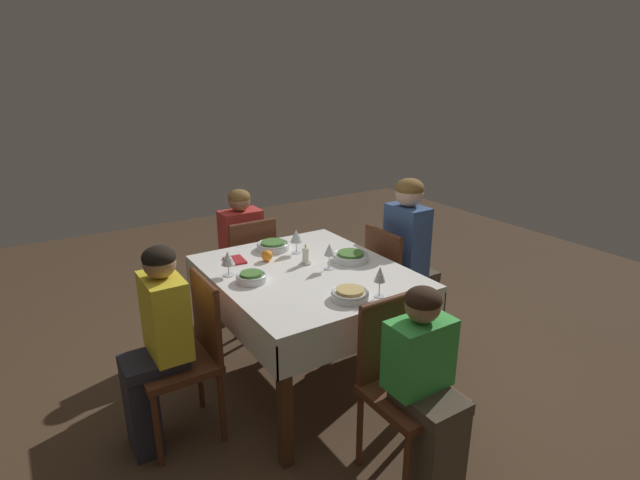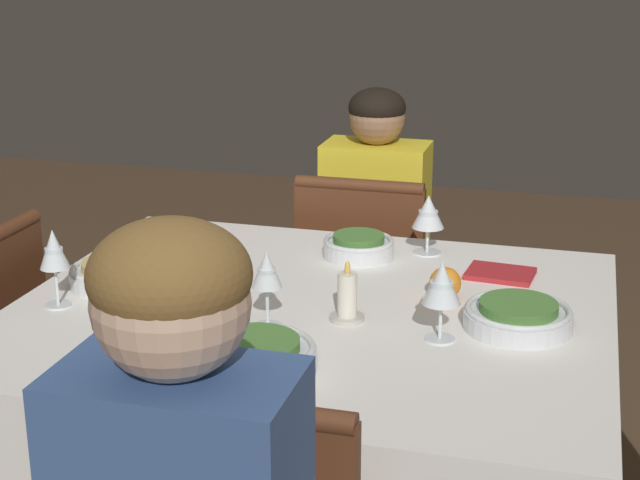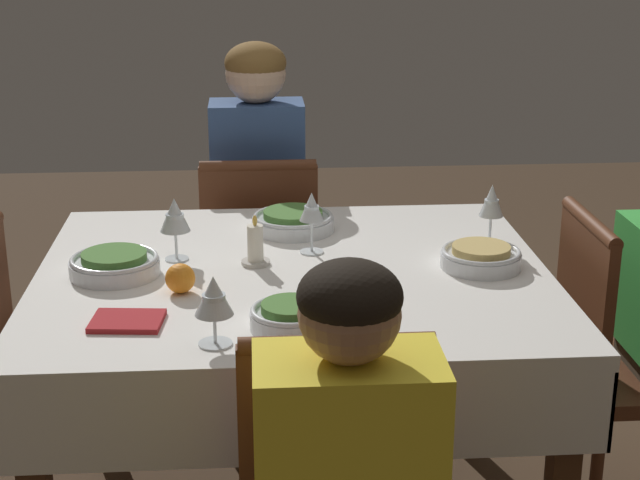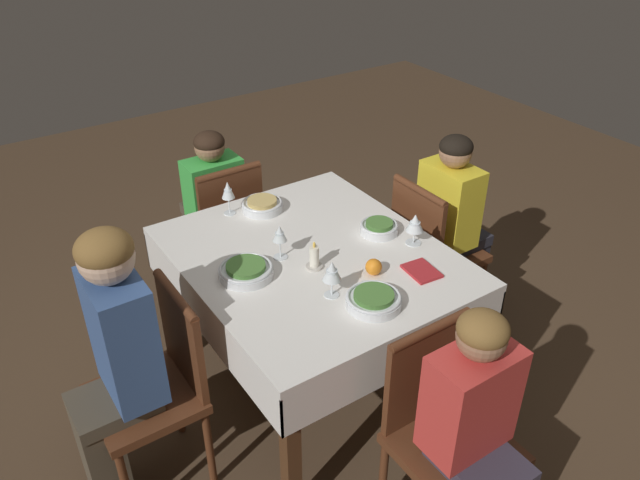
{
  "view_description": "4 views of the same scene",
  "coord_description": "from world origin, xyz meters",
  "px_view_note": "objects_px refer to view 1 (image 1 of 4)",
  "views": [
    {
      "loc": [
        2.35,
        -1.41,
        1.9
      ],
      "look_at": [
        0.02,
        0.09,
        0.95
      ],
      "focal_mm": 28.0,
      "sensor_mm": 36.0,
      "label": 1
    },
    {
      "loc": [
        -0.53,
        1.84,
        1.53
      ],
      "look_at": [
        -0.01,
        -0.05,
        0.91
      ],
      "focal_mm": 55.0,
      "sensor_mm": 36.0,
      "label": 2
    },
    {
      "loc": [
        -0.09,
        -2.22,
        1.6
      ],
      "look_at": [
        0.07,
        0.06,
        0.83
      ],
      "focal_mm": 55.0,
      "sensor_mm": 36.0,
      "label": 3
    },
    {
      "loc": [
        -1.88,
        1.21,
        2.25
      ],
      "look_at": [
        -0.03,
        -0.02,
        0.85
      ],
      "focal_mm": 35.0,
      "sensor_mm": 36.0,
      "label": 4
    }
  ],
  "objects_px": {
    "person_child_green": "(428,386)",
    "napkin_red_folded": "(235,260)",
    "person_child_yellow": "(156,342)",
    "bowl_west": "(273,246)",
    "chair_south": "(188,351)",
    "wine_glass_north": "(329,251)",
    "wine_glass_east": "(380,275)",
    "dining_table": "(307,284)",
    "chair_north": "(394,280)",
    "candle_centerpiece": "(306,257)",
    "person_adult_denim": "(411,251)",
    "bowl_north": "(351,256)",
    "wine_glass_west": "(296,237)",
    "person_child_red": "(239,250)",
    "chair_east": "(403,379)",
    "chair_west": "(248,267)",
    "bowl_south": "(251,277)",
    "bowl_east": "(350,294)",
    "orange_fruit": "(267,256)",
    "wine_glass_south": "(228,259)"
  },
  "relations": [
    {
      "from": "person_child_green",
      "to": "napkin_red_folded",
      "type": "relative_size",
      "value": 6.39
    },
    {
      "from": "person_child_yellow",
      "to": "bowl_west",
      "type": "xyz_separation_m",
      "value": [
        -0.48,
        0.91,
        0.2
      ]
    },
    {
      "from": "napkin_red_folded",
      "to": "chair_south",
      "type": "bearing_deg",
      "value": -48.13
    },
    {
      "from": "wine_glass_north",
      "to": "wine_glass_east",
      "type": "height_order",
      "value": "wine_glass_east"
    },
    {
      "from": "dining_table",
      "to": "person_child_yellow",
      "type": "height_order",
      "value": "person_child_yellow"
    },
    {
      "from": "chair_north",
      "to": "candle_centerpiece",
      "type": "xyz_separation_m",
      "value": [
        -0.01,
        -0.71,
        0.31
      ]
    },
    {
      "from": "chair_north",
      "to": "person_adult_denim",
      "type": "height_order",
      "value": "person_adult_denim"
    },
    {
      "from": "bowl_north",
      "to": "candle_centerpiece",
      "type": "relative_size",
      "value": 1.77
    },
    {
      "from": "chair_south",
      "to": "person_adult_denim",
      "type": "distance_m",
      "value": 1.68
    },
    {
      "from": "person_child_green",
      "to": "wine_glass_west",
      "type": "height_order",
      "value": "person_child_green"
    },
    {
      "from": "person_child_yellow",
      "to": "person_child_red",
      "type": "height_order",
      "value": "person_child_yellow"
    },
    {
      "from": "candle_centerpiece",
      "to": "napkin_red_folded",
      "type": "relative_size",
      "value": 0.8
    },
    {
      "from": "person_child_yellow",
      "to": "candle_centerpiece",
      "type": "relative_size",
      "value": 8.71
    },
    {
      "from": "chair_north",
      "to": "bowl_west",
      "type": "xyz_separation_m",
      "value": [
        -0.35,
        -0.76,
        0.3
      ]
    },
    {
      "from": "bowl_north",
      "to": "wine_glass_east",
      "type": "bearing_deg",
      "value": -19.49
    },
    {
      "from": "chair_east",
      "to": "chair_west",
      "type": "xyz_separation_m",
      "value": [
        -1.7,
        -0.02,
        0.0
      ]
    },
    {
      "from": "napkin_red_folded",
      "to": "person_child_red",
      "type": "bearing_deg",
      "value": 154.77
    },
    {
      "from": "wine_glass_north",
      "to": "chair_west",
      "type": "bearing_deg",
      "value": -172.24
    },
    {
      "from": "bowl_south",
      "to": "bowl_east",
      "type": "bearing_deg",
      "value": 35.1
    },
    {
      "from": "bowl_east",
      "to": "orange_fruit",
      "type": "relative_size",
      "value": 2.87
    },
    {
      "from": "person_child_green",
      "to": "bowl_west",
      "type": "distance_m",
      "value": 1.46
    },
    {
      "from": "dining_table",
      "to": "chair_east",
      "type": "distance_m",
      "value": 0.87
    },
    {
      "from": "person_child_red",
      "to": "bowl_west",
      "type": "xyz_separation_m",
      "value": [
        0.58,
        -0.0,
        0.21
      ]
    },
    {
      "from": "wine_glass_north",
      "to": "person_child_green",
      "type": "bearing_deg",
      "value": -6.26
    },
    {
      "from": "person_adult_denim",
      "to": "candle_centerpiece",
      "type": "height_order",
      "value": "person_adult_denim"
    },
    {
      "from": "bowl_south",
      "to": "orange_fruit",
      "type": "height_order",
      "value": "orange_fruit"
    },
    {
      "from": "chair_north",
      "to": "orange_fruit",
      "type": "distance_m",
      "value": 0.96
    },
    {
      "from": "person_child_yellow",
      "to": "person_child_red",
      "type": "bearing_deg",
      "value": 139.0
    },
    {
      "from": "person_child_green",
      "to": "person_child_red",
      "type": "bearing_deg",
      "value": 90.51
    },
    {
      "from": "chair_south",
      "to": "person_child_yellow",
      "type": "bearing_deg",
      "value": -90.0
    },
    {
      "from": "chair_east",
      "to": "wine_glass_west",
      "type": "relative_size",
      "value": 5.56
    },
    {
      "from": "chair_west",
      "to": "bowl_west",
      "type": "distance_m",
      "value": 0.52
    },
    {
      "from": "person_child_yellow",
      "to": "wine_glass_east",
      "type": "xyz_separation_m",
      "value": [
        0.46,
        1.05,
        0.29
      ]
    },
    {
      "from": "chair_north",
      "to": "chair_west",
      "type": "xyz_separation_m",
      "value": [
        -0.78,
        -0.76,
        0.0
      ]
    },
    {
      "from": "dining_table",
      "to": "person_adult_denim",
      "type": "xyz_separation_m",
      "value": [
        -0.08,
        0.91,
        0.01
      ]
    },
    {
      "from": "chair_south",
      "to": "orange_fruit",
      "type": "distance_m",
      "value": 0.77
    },
    {
      "from": "dining_table",
      "to": "wine_glass_west",
      "type": "xyz_separation_m",
      "value": [
        -0.29,
        0.1,
        0.2
      ]
    },
    {
      "from": "person_child_green",
      "to": "bowl_south",
      "type": "bearing_deg",
      "value": 109.72
    },
    {
      "from": "person_adult_denim",
      "to": "bowl_west",
      "type": "height_order",
      "value": "person_adult_denim"
    },
    {
      "from": "wine_glass_south",
      "to": "bowl_west",
      "type": "distance_m",
      "value": 0.49
    },
    {
      "from": "wine_glass_east",
      "to": "bowl_south",
      "type": "bearing_deg",
      "value": -137.9
    },
    {
      "from": "chair_south",
      "to": "person_child_green",
      "type": "bearing_deg",
      "value": 39.12
    },
    {
      "from": "bowl_south",
      "to": "chair_south",
      "type": "bearing_deg",
      "value": -80.41
    },
    {
      "from": "wine_glass_north",
      "to": "orange_fruit",
      "type": "xyz_separation_m",
      "value": [
        -0.32,
        -0.25,
        -0.08
      ]
    },
    {
      "from": "wine_glass_west",
      "to": "candle_centerpiece",
      "type": "bearing_deg",
      "value": -13.79
    },
    {
      "from": "person_child_red",
      "to": "candle_centerpiece",
      "type": "height_order",
      "value": "person_child_red"
    },
    {
      "from": "bowl_north",
      "to": "napkin_red_folded",
      "type": "bearing_deg",
      "value": -121.72
    },
    {
      "from": "wine_glass_west",
      "to": "bowl_east",
      "type": "bearing_deg",
      "value": -8.35
    },
    {
      "from": "person_child_red",
      "to": "candle_centerpiece",
      "type": "xyz_separation_m",
      "value": [
        0.92,
        0.05,
        0.22
      ]
    },
    {
      "from": "wine_glass_east",
      "to": "wine_glass_west",
      "type": "distance_m",
      "value": 0.8
    }
  ]
}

